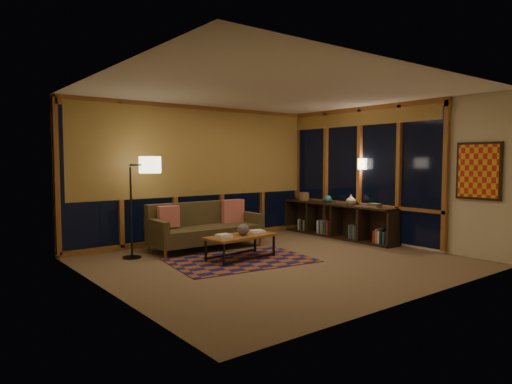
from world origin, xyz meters
TOP-DOWN VIEW (x-y plane):
  - floor at (0.00, 0.00)m, footprint 5.50×5.00m
  - ceiling at (0.00, 0.00)m, footprint 5.50×5.00m
  - walls at (0.00, 0.00)m, footprint 5.51×5.01m
  - window_wall_back at (0.00, 2.43)m, footprint 5.30×0.16m
  - window_wall_right at (2.68, 0.60)m, footprint 0.16×3.70m
  - wall_art at (2.71, -1.85)m, footprint 0.06×0.74m
  - wall_sconce at (2.62, 0.45)m, footprint 0.12×0.18m
  - sofa at (-0.35, 1.59)m, footprint 2.06×0.88m
  - pillow_left at (-1.03, 1.76)m, footprint 0.39×0.15m
  - pillow_right at (0.35, 1.77)m, footprint 0.46×0.16m
  - area_rug at (-0.43, 0.42)m, footprint 2.41×1.77m
  - coffee_table at (-0.36, 0.51)m, footprint 1.24×0.67m
  - book_stack_a at (-0.76, 0.43)m, footprint 0.23×0.18m
  - book_stack_b at (0.01, 0.54)m, footprint 0.29×0.24m
  - ceramic_pot at (-0.32, 0.50)m, footprint 0.25×0.25m
  - floor_lamp at (-1.74, 1.69)m, footprint 0.63×0.47m
  - bookshelf at (2.49, 1.00)m, footprint 0.40×2.87m
  - basket at (2.47, 1.97)m, footprint 0.29×0.29m
  - teal_bowl at (2.49, 1.26)m, footprint 0.18×0.18m
  - vase at (2.49, 0.62)m, footprint 0.22×0.22m
  - shelf_book_stack at (2.49, 0.03)m, footprint 0.23×0.27m

SIDE VIEW (x-z plane):
  - floor at x=0.00m, z-range -0.01..0.01m
  - area_rug at x=-0.43m, z-range 0.00..0.01m
  - coffee_table at x=-0.36m, z-range 0.00..0.40m
  - bookshelf at x=2.49m, z-range 0.00..0.72m
  - sofa at x=-0.35m, z-range 0.00..0.84m
  - book_stack_b at x=0.01m, z-range 0.40..0.45m
  - book_stack_a at x=-0.76m, z-range 0.40..0.46m
  - ceramic_pot at x=-0.32m, z-range 0.40..0.59m
  - pillow_left at x=-1.03m, z-range 0.42..0.80m
  - pillow_right at x=0.35m, z-range 0.42..0.87m
  - shelf_book_stack at x=2.49m, z-range 0.72..0.79m
  - teal_bowl at x=2.49m, z-range 0.72..0.87m
  - basket at x=2.47m, z-range 0.72..0.90m
  - vase at x=2.49m, z-range 0.72..0.93m
  - floor_lamp at x=-1.74m, z-range 0.00..1.70m
  - walls at x=0.00m, z-range 0.00..2.70m
  - window_wall_back at x=0.00m, z-range 0.05..2.65m
  - window_wall_right at x=2.68m, z-range 0.05..2.65m
  - wall_art at x=2.71m, z-range 0.98..1.92m
  - wall_sconce at x=2.62m, z-range 1.44..1.66m
  - ceiling at x=0.00m, z-range 2.70..2.71m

